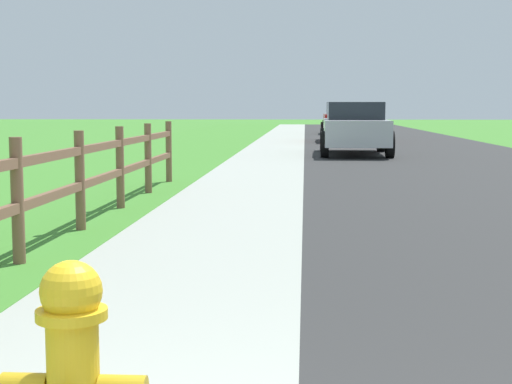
# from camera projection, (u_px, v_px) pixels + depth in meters

# --- Properties ---
(ground_plane) EXTENTS (120.00, 120.00, 0.00)m
(ground_plane) POSITION_uv_depth(u_px,v_px,m) (304.00, 147.00, 26.71)
(ground_plane) COLOR #41852D
(road_asphalt) EXTENTS (7.00, 66.00, 0.01)m
(road_asphalt) POSITION_uv_depth(u_px,v_px,m) (399.00, 144.00, 28.48)
(road_asphalt) COLOR #2C2C2C
(road_asphalt) RESTS_ON ground
(curb_concrete) EXTENTS (6.00, 66.00, 0.01)m
(curb_concrete) POSITION_uv_depth(u_px,v_px,m) (224.00, 144.00, 28.89)
(curb_concrete) COLOR #A1A79C
(curb_concrete) RESTS_ON ground
(grass_verge) EXTENTS (5.00, 66.00, 0.00)m
(grass_verge) POSITION_uv_depth(u_px,v_px,m) (184.00, 144.00, 28.98)
(grass_verge) COLOR #41852D
(grass_verge) RESTS_ON ground
(fire_hydrant) EXTENTS (0.49, 0.41, 0.87)m
(fire_hydrant) POSITION_uv_depth(u_px,v_px,m) (72.00, 384.00, 2.57)
(fire_hydrant) COLOR yellow
(fire_hydrant) RESTS_ON ground
(rail_fence) EXTENTS (0.11, 13.23, 1.12)m
(rail_fence) POSITION_uv_depth(u_px,v_px,m) (52.00, 181.00, 7.63)
(rail_fence) COLOR brown
(rail_fence) RESTS_ON ground
(parked_suv_silver) EXTENTS (2.03, 4.74, 1.51)m
(parked_suv_silver) POSITION_uv_depth(u_px,v_px,m) (355.00, 127.00, 22.43)
(parked_suv_silver) COLOR #B7BABF
(parked_suv_silver) RESTS_ON ground
(parked_car_red) EXTENTS (2.09, 4.28, 1.57)m
(parked_car_red) POSITION_uv_depth(u_px,v_px,m) (347.00, 121.00, 30.99)
(parked_car_red) COLOR maroon
(parked_car_red) RESTS_ON ground
(parked_car_white) EXTENTS (2.14, 5.02, 1.60)m
(parked_car_white) POSITION_uv_depth(u_px,v_px,m) (342.00, 118.00, 40.35)
(parked_car_white) COLOR white
(parked_car_white) RESTS_ON ground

